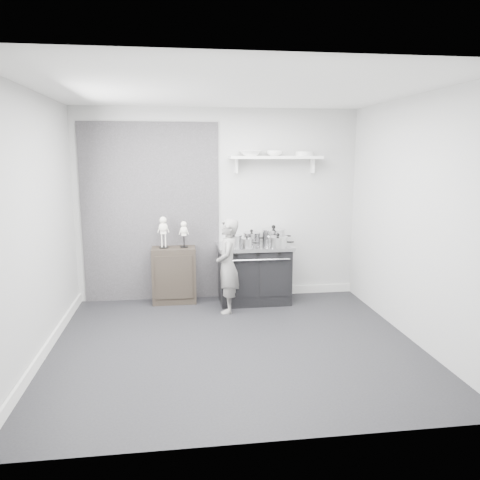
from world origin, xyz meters
name	(u,v)px	position (x,y,z in m)	size (l,w,h in m)	color
ground	(234,344)	(0.00, 0.00, 0.00)	(4.00, 4.00, 0.00)	black
room_shell	(224,195)	(-0.09, 0.15, 1.64)	(4.02, 3.62, 2.71)	#A9A9A7
wall_shelf	(276,158)	(0.80, 1.68, 2.01)	(1.30, 0.26, 0.24)	white
stove	(254,273)	(0.47, 1.48, 0.41)	(1.02, 0.64, 0.82)	black
side_cabinet	(174,275)	(-0.65, 1.61, 0.39)	(0.60, 0.35, 0.78)	black
child	(228,266)	(0.05, 1.10, 0.62)	(0.45, 0.30, 1.24)	gray
pot_front_left	(234,241)	(0.17, 1.38, 0.90)	(0.31, 0.23, 0.20)	silver
pot_back_left	(252,238)	(0.45, 1.62, 0.90)	(0.33, 0.25, 0.20)	silver
pot_back_right	(273,236)	(0.76, 1.60, 0.92)	(0.42, 0.33, 0.26)	silver
pot_front_right	(278,242)	(0.76, 1.28, 0.89)	(0.36, 0.27, 0.19)	silver
pot_front_center	(247,243)	(0.34, 1.34, 0.88)	(0.27, 0.18, 0.15)	silver
skeleton_full	(163,230)	(-0.78, 1.61, 1.04)	(0.14, 0.09, 0.51)	white
skeleton_torso	(184,232)	(-0.50, 1.61, 1.00)	(0.12, 0.08, 0.42)	white
bowl_large	(250,153)	(0.44, 1.67, 2.08)	(0.31, 0.31, 0.08)	white
bowl_small	(275,153)	(0.78, 1.67, 2.08)	(0.24, 0.24, 0.07)	white
plate_stack	(304,154)	(1.21, 1.67, 2.07)	(0.26, 0.26, 0.06)	silver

